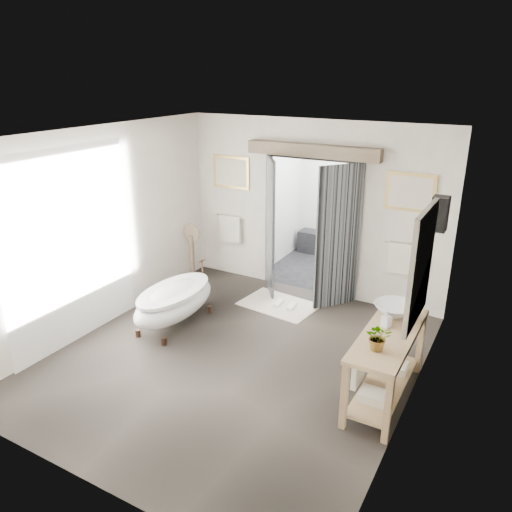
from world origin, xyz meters
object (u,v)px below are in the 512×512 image
clawfoot_tub (174,301)px  rug (279,305)px  vanity (384,360)px  basin (395,310)px

clawfoot_tub → rug: size_ratio=1.34×
clawfoot_tub → vanity: size_ratio=1.00×
clawfoot_tub → basin: bearing=3.2°
vanity → basin: (-0.03, 0.43, 0.43)m
clawfoot_tub → basin: size_ratio=3.25×
basin → rug: bearing=162.6°
rug → vanity: bearing=-36.7°
vanity → rug: vanity is taller
rug → basin: 2.58m
clawfoot_tub → rug: (1.07, 1.34, -0.38)m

